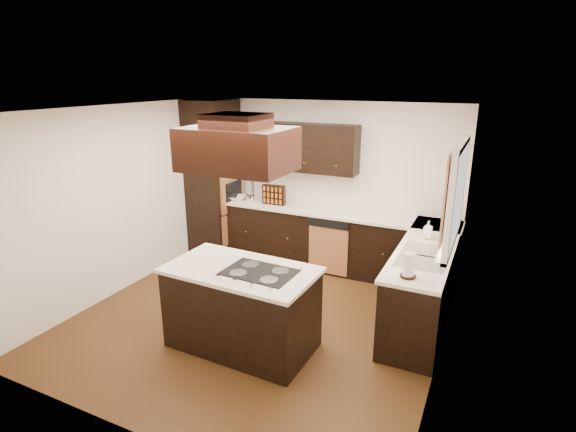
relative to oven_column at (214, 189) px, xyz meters
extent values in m
cube|color=brown|center=(1.78, -1.71, -1.07)|extent=(4.20, 4.20, 0.02)
cube|color=white|center=(1.78, -1.71, 1.45)|extent=(4.20, 4.20, 0.02)
cube|color=white|center=(1.78, 0.40, 0.19)|extent=(4.20, 0.02, 2.50)
cube|color=white|center=(1.78, -3.81, 0.19)|extent=(4.20, 0.02, 2.50)
cube|color=white|center=(-0.33, -1.71, 0.19)|extent=(0.02, 4.20, 2.50)
cube|color=white|center=(3.88, -1.71, 0.19)|extent=(0.02, 4.20, 2.50)
cube|color=black|center=(0.00, 0.00, 0.00)|extent=(0.65, 0.75, 2.12)
cube|color=#B87344|center=(0.35, 0.00, 0.06)|extent=(0.05, 0.62, 0.78)
cube|color=black|center=(1.81, 0.09, -0.62)|extent=(2.93, 0.60, 0.88)
cube|color=black|center=(3.58, -0.80, -0.62)|extent=(0.60, 2.40, 0.88)
cube|color=white|center=(1.81, 0.08, -0.16)|extent=(2.93, 0.63, 0.04)
cube|color=white|center=(3.56, -0.80, -0.16)|extent=(0.63, 2.40, 0.04)
cube|color=black|center=(1.34, 0.23, 0.75)|extent=(2.00, 0.34, 0.72)
cube|color=#B87344|center=(2.10, -0.20, -0.66)|extent=(0.60, 0.05, 0.72)
cube|color=white|center=(3.85, -1.16, 0.59)|extent=(0.06, 1.32, 1.12)
cube|color=white|center=(3.87, -1.16, 0.59)|extent=(0.00, 1.20, 1.00)
cube|color=beige|center=(3.79, -1.57, 0.64)|extent=(0.02, 0.34, 0.90)
cube|color=beige|center=(3.79, -0.74, 0.64)|extent=(0.02, 0.34, 0.90)
cube|color=silver|center=(3.58, -1.16, -0.14)|extent=(0.52, 0.84, 0.01)
cube|color=black|center=(1.90, -2.31, -0.62)|extent=(1.55, 0.88, 0.88)
cube|color=white|center=(1.90, -2.31, -0.16)|extent=(1.61, 0.94, 0.04)
cube|color=black|center=(2.13, -2.32, -0.13)|extent=(0.74, 0.51, 0.01)
cube|color=black|center=(1.88, -2.25, 1.10)|extent=(1.05, 0.72, 0.42)
cube|color=black|center=(1.88, -2.25, 1.38)|extent=(0.55, 0.50, 0.13)
cylinder|color=silver|center=(0.68, 0.02, -0.09)|extent=(0.15, 0.15, 0.10)
cone|color=silver|center=(0.68, 0.02, 0.09)|extent=(0.13, 0.13, 0.26)
cube|color=black|center=(1.10, 0.02, 0.01)|extent=(0.37, 0.10, 0.31)
imported|color=white|center=(0.45, -0.01, -0.10)|extent=(0.34, 0.34, 0.07)
imported|color=white|center=(3.51, -0.51, -0.03)|extent=(0.10, 0.10, 0.22)
cylinder|color=white|center=(3.52, -1.78, -0.01)|extent=(0.15, 0.15, 0.26)
camera|label=1|loc=(4.19, -6.00, 1.78)|focal=28.00mm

